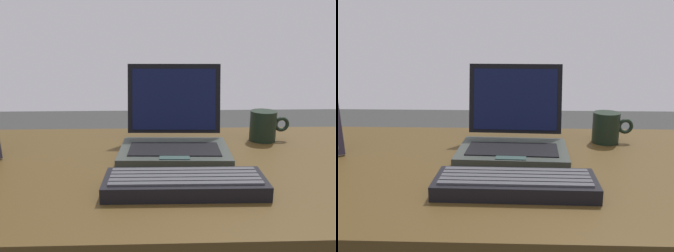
{
  "view_description": "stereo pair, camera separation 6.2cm",
  "coord_description": "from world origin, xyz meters",
  "views": [
    {
      "loc": [
        -0.1,
        -0.83,
        1.03
      ],
      "look_at": [
        -0.07,
        0.06,
        0.8
      ],
      "focal_mm": 37.32,
      "sensor_mm": 36.0,
      "label": 1
    },
    {
      "loc": [
        -0.04,
        -0.83,
        1.03
      ],
      "look_at": [
        -0.07,
        0.06,
        0.8
      ],
      "focal_mm": 37.32,
      "sensor_mm": 36.0,
      "label": 2
    }
  ],
  "objects": [
    {
      "name": "desk",
      "position": [
        0.0,
        0.0,
        0.64
      ],
      "size": [
        1.59,
        0.7,
        0.71
      ],
      "color": "#3F2D13",
      "rests_on": "ground"
    },
    {
      "name": "laptop_front",
      "position": [
        -0.05,
        0.11,
        0.76
      ],
      "size": [
        0.3,
        0.26,
        0.23
      ],
      "color": "#2C312D",
      "rests_on": "desk"
    },
    {
      "name": "external_keyboard",
      "position": [
        -0.04,
        -0.16,
        0.73
      ],
      "size": [
        0.34,
        0.12,
        0.04
      ],
      "color": "black",
      "rests_on": "desk"
    },
    {
      "name": "coffee_mug",
      "position": [
        0.23,
        0.19,
        0.76
      ],
      "size": [
        0.12,
        0.08,
        0.09
      ],
      "color": "black",
      "rests_on": "desk"
    }
  ]
}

